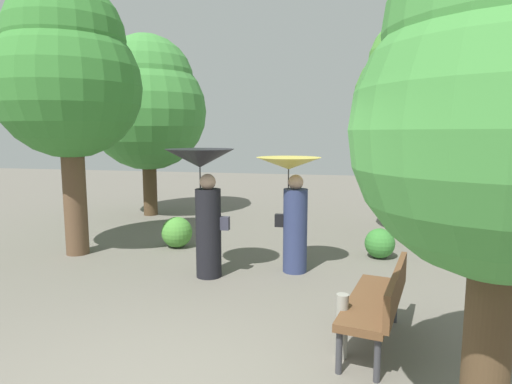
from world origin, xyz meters
The scene contains 10 objects.
person_left centered at (-0.69, 3.31, 1.35)m, with size 1.03×1.03×1.95m.
person_right centered at (0.57, 3.84, 1.19)m, with size 1.00×1.00×1.81m.
park_bench centered at (1.79, 1.60, 0.51)m, with size 0.77×1.57×0.83m.
tree_near_left centered at (-3.37, 3.99, 3.23)m, with size 2.50×2.50×4.79m.
tree_near_right centered at (2.37, 0.12, 2.38)m, with size 1.85×1.85×3.53m.
tree_mid_left centered at (-3.79, 7.75, 2.97)m, with size 3.05×3.05×4.69m.
tree_mid_right centered at (2.80, 6.58, 3.02)m, with size 2.74×2.74×4.62m.
bush_path_left centered at (-1.78, 4.80, 0.30)m, with size 0.59×0.59×0.59m, color #4C9338.
bush_path_right centered at (1.98, 4.92, 0.26)m, with size 0.52×0.52×0.52m, color #387F33.
path_marker_post centered at (1.43, 1.30, 0.32)m, with size 0.12×0.12×0.64m, color gray.
Camera 1 is at (1.49, -2.79, 2.19)m, focal length 30.41 mm.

